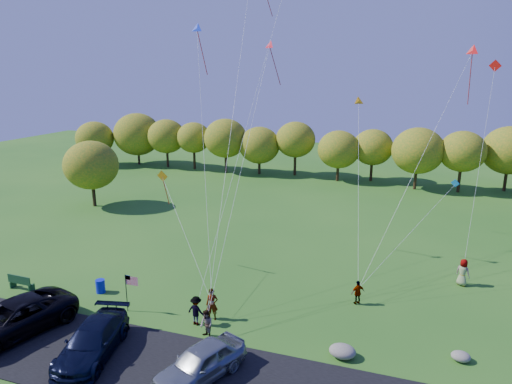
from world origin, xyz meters
TOP-DOWN VIEW (x-y plane):
  - ground at (0.00, 0.00)m, footprint 140.00×140.00m
  - asphalt_lane at (0.00, -4.00)m, footprint 44.00×6.00m
  - treeline at (0.47, 36.36)m, footprint 74.73×27.70m
  - minivan_dark at (-10.24, -3.89)m, footprint 4.72×7.17m
  - minivan_navy at (-4.96, -4.11)m, footprint 3.38×5.84m
  - minivan_silver at (0.88, -3.98)m, footprint 3.59×5.12m
  - flyer_a at (-0.79, 1.06)m, footprint 0.79×0.63m
  - flyer_b at (-0.28, -0.80)m, footprint 0.98×0.94m
  - flyer_c at (-1.41, 0.27)m, footprint 1.17×0.78m
  - flyer_d at (6.90, 5.56)m, footprint 0.94×0.83m
  - flyer_e at (13.17, 10.40)m, footprint 1.07×0.96m
  - park_bench at (-14.11, 0.36)m, footprint 1.85×0.47m
  - trash_barrel at (-8.96, 1.75)m, footprint 0.58×0.58m
  - flag_assembly at (-5.69, 0.28)m, footprint 0.87×0.56m
  - boulder_near at (6.83, -0.17)m, footprint 1.34×1.05m
  - boulder_far at (12.39, 1.42)m, footprint 0.92×0.77m
  - kites_aloft at (1.35, 14.17)m, footprint 21.34×10.22m

SIDE VIEW (x-z plane):
  - ground at x=0.00m, z-range 0.00..0.00m
  - asphalt_lane at x=0.00m, z-range 0.00..0.06m
  - boulder_far at x=12.39m, z-range 0.00..0.48m
  - boulder_near at x=6.83m, z-range 0.00..0.67m
  - trash_barrel at x=-8.96m, z-range 0.00..0.87m
  - park_bench at x=-14.11m, z-range 0.04..1.06m
  - flyer_d at x=6.90m, z-range 0.00..1.52m
  - flyer_b at x=-0.28m, z-range 0.00..1.59m
  - flyer_c at x=-1.41m, z-range 0.00..1.69m
  - minivan_navy at x=-4.96m, z-range 0.06..1.65m
  - minivan_silver at x=0.88m, z-range 0.06..1.68m
  - flyer_e at x=13.17m, z-range 0.00..1.84m
  - flyer_a at x=-0.79m, z-range 0.00..1.87m
  - minivan_dark at x=-10.24m, z-range 0.06..1.89m
  - flag_assembly at x=-5.69m, z-range 0.57..2.92m
  - treeline at x=0.47m, z-range 0.48..8.89m
  - kites_aloft at x=1.35m, z-range 8.66..28.84m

